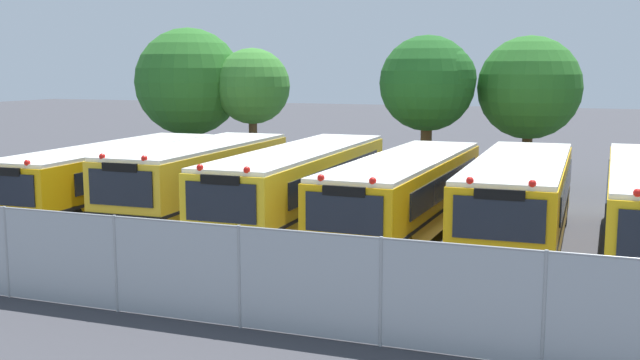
{
  "coord_description": "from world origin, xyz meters",
  "views": [
    {
      "loc": [
        5.63,
        -22.33,
        5.13
      ],
      "look_at": [
        -2.77,
        0.0,
        1.6
      ],
      "focal_mm": 42.79,
      "sensor_mm": 36.0,
      "label": 1
    }
  ],
  "objects": [
    {
      "name": "ground_plane",
      "position": [
        0.0,
        0.0,
        0.0
      ],
      "size": [
        160.0,
        160.0,
        0.0
      ],
      "primitive_type": "plane",
      "color": "#38383D"
    },
    {
      "name": "school_bus_1",
      "position": [
        -7.08,
        -0.03,
        1.43
      ],
      "size": [
        2.72,
        9.41,
        2.72
      ],
      "rotation": [
        0.0,
        0.0,
        3.16
      ],
      "color": "yellow",
      "rests_on": "ground_plane"
    },
    {
      "name": "school_bus_3",
      "position": [
        0.05,
        -0.14,
        1.36
      ],
      "size": [
        2.71,
        11.02,
        2.59
      ],
      "rotation": [
        0.0,
        0.0,
        3.12
      ],
      "color": "#EAA80C",
      "rests_on": "ground_plane"
    },
    {
      "name": "tree_1",
      "position": [
        -10.06,
        10.38,
        4.23
      ],
      "size": [
        3.57,
        3.57,
        6.04
      ],
      "color": "#4C3823",
      "rests_on": "ground_plane"
    },
    {
      "name": "school_bus_4",
      "position": [
        3.38,
        0.06,
        1.4
      ],
      "size": [
        2.74,
        10.64,
        2.65
      ],
      "rotation": [
        0.0,
        0.0,
        3.16
      ],
      "color": "#EAA80C",
      "rests_on": "ground_plane"
    },
    {
      "name": "traffic_cone",
      "position": [
        -0.98,
        -8.06,
        0.34
      ],
      "size": [
        0.52,
        0.52,
        0.69
      ],
      "primitive_type": "cone",
      "color": "#EA5914",
      "rests_on": "ground_plane"
    },
    {
      "name": "school_bus_0",
      "position": [
        -10.57,
        0.05,
        1.34
      ],
      "size": [
        2.82,
        11.04,
        2.53
      ],
      "rotation": [
        0.0,
        0.0,
        3.17
      ],
      "color": "#EAA80C",
      "rests_on": "ground_plane"
    },
    {
      "name": "chainlink_fence",
      "position": [
        0.46,
        -9.24,
        1.08
      ],
      "size": [
        26.12,
        0.07,
        2.08
      ],
      "color": "#9EA0A3",
      "rests_on": "ground_plane"
    },
    {
      "name": "tree_0",
      "position": [
        -13.22,
        10.17,
        4.5
      ],
      "size": [
        5.17,
        5.17,
        7.02
      ],
      "color": "#4C3823",
      "rests_on": "ground_plane"
    },
    {
      "name": "tree_2",
      "position": [
        -1.34,
        9.45,
        4.5
      ],
      "size": [
        4.09,
        4.03,
        6.49
      ],
      "color": "#4C3823",
      "rests_on": "ground_plane"
    },
    {
      "name": "school_bus_2",
      "position": [
        -3.41,
        -0.07,
        1.42
      ],
      "size": [
        2.61,
        11.34,
        2.7
      ],
      "rotation": [
        0.0,
        0.0,
        3.16
      ],
      "color": "yellow",
      "rests_on": "ground_plane"
    },
    {
      "name": "tree_3",
      "position": [
        2.63,
        11.16,
        4.26
      ],
      "size": [
        4.36,
        4.36,
        6.47
      ],
      "color": "#4C3823",
      "rests_on": "ground_plane"
    }
  ]
}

